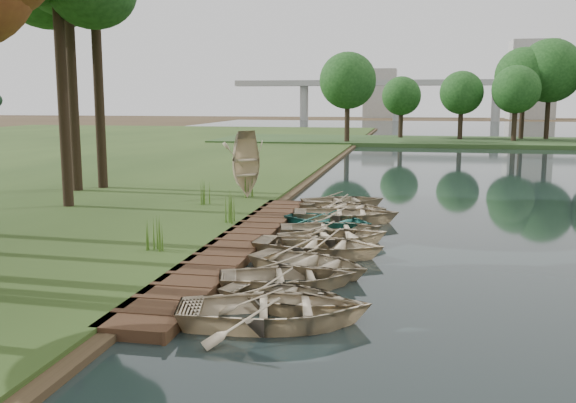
% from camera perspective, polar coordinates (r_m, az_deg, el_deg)
% --- Properties ---
extents(ground, '(300.00, 300.00, 0.00)m').
position_cam_1_polar(ground, '(19.71, 0.10, -4.48)').
color(ground, '#3D2F1D').
extents(boardwalk, '(1.60, 16.00, 0.30)m').
position_cam_1_polar(boardwalk, '(20.04, -4.41, -3.85)').
color(boardwalk, '#382415').
rests_on(boardwalk, ground).
extents(peninsula, '(50.00, 14.00, 0.45)m').
position_cam_1_polar(peninsula, '(69.09, 14.74, 5.15)').
color(peninsula, '#2B461F').
rests_on(peninsula, ground).
extents(far_trees, '(45.60, 5.60, 8.80)m').
position_cam_1_polar(far_trees, '(68.84, 12.13, 10.40)').
color(far_trees, black).
rests_on(far_trees, peninsula).
extents(bridge, '(95.90, 4.00, 8.60)m').
position_cam_1_polar(bridge, '(139.10, 14.88, 9.81)').
color(bridge, '#A5A5A0').
rests_on(bridge, ground).
extents(building_a, '(10.00, 8.00, 18.00)m').
position_cam_1_polar(building_a, '(161.04, 20.84, 10.07)').
color(building_a, '#A5A5A0').
rests_on(building_a, ground).
extents(building_b, '(8.00, 8.00, 12.00)m').
position_cam_1_polar(building_b, '(164.04, 8.18, 9.49)').
color(building_b, '#A5A5A0').
rests_on(building_b, ground).
extents(rowboat_0, '(4.53, 3.68, 0.83)m').
position_cam_1_polar(rowboat_0, '(13.25, -1.11, -9.24)').
color(rowboat_0, '#C3B08E').
rests_on(rowboat_0, water).
extents(rowboat_1, '(3.78, 3.19, 0.67)m').
position_cam_1_polar(rowboat_1, '(14.26, 0.07, -8.22)').
color(rowboat_1, '#C3B08E').
rests_on(rowboat_1, water).
extents(rowboat_2, '(3.92, 3.25, 0.70)m').
position_cam_1_polar(rowboat_2, '(15.78, 0.07, -6.44)').
color(rowboat_2, '#C3B08E').
rests_on(rowboat_2, water).
extents(rowboat_3, '(4.11, 3.58, 0.71)m').
position_cam_1_polar(rowboat_3, '(17.09, 1.90, -5.22)').
color(rowboat_3, '#C3B08E').
rests_on(rowboat_3, water).
extents(rowboat_4, '(4.07, 3.06, 0.80)m').
position_cam_1_polar(rowboat_4, '(18.88, 2.75, -3.70)').
color(rowboat_4, '#C3B08E').
rests_on(rowboat_4, water).
extents(rowboat_5, '(4.29, 3.77, 0.74)m').
position_cam_1_polar(rowboat_5, '(20.28, 4.15, -2.91)').
color(rowboat_5, '#C3B08E').
rests_on(rowboat_5, water).
extents(rowboat_6, '(3.89, 3.15, 0.71)m').
position_cam_1_polar(rowboat_6, '(21.56, 3.85, -2.22)').
color(rowboat_6, '#C3B08E').
rests_on(rowboat_6, water).
extents(rowboat_7, '(4.07, 3.57, 0.70)m').
position_cam_1_polar(rowboat_7, '(22.99, 3.70, -1.52)').
color(rowboat_7, '#2C7A6E').
rests_on(rowboat_7, water).
extents(rowboat_8, '(4.31, 3.34, 0.82)m').
position_cam_1_polar(rowboat_8, '(24.05, 5.19, -0.92)').
color(rowboat_8, '#C3B08E').
rests_on(rowboat_8, water).
extents(rowboat_9, '(4.10, 3.38, 0.74)m').
position_cam_1_polar(rowboat_9, '(25.73, 4.99, -0.35)').
color(rowboat_9, '#C3B08E').
rests_on(rowboat_9, water).
extents(rowboat_10, '(4.25, 3.66, 0.74)m').
position_cam_1_polar(rowboat_10, '(27.32, 4.97, 0.20)').
color(rowboat_10, '#C3B08E').
rests_on(rowboat_10, water).
extents(stored_rowboat, '(3.62, 3.56, 0.61)m').
position_cam_1_polar(stored_rowboat, '(28.40, -3.75, 0.94)').
color(stored_rowboat, '#C3B08E').
rests_on(stored_rowboat, bank).
extents(reeds_0, '(0.60, 0.60, 0.97)m').
position_cam_1_polar(reeds_0, '(18.91, -11.67, -2.82)').
color(reeds_0, '#3F661E').
rests_on(reeds_0, bank).
extents(reeds_1, '(0.60, 0.60, 1.07)m').
position_cam_1_polar(reeds_1, '(22.72, -5.05, -0.55)').
color(reeds_1, '#3F661E').
rests_on(reeds_1, bank).
extents(reeds_2, '(0.60, 0.60, 0.97)m').
position_cam_1_polar(reeds_2, '(26.78, -7.28, 0.77)').
color(reeds_2, '#3F661E').
rests_on(reeds_2, bank).
extents(reeds_3, '(0.60, 0.60, 0.98)m').
position_cam_1_polar(reeds_3, '(28.46, -3.68, 1.33)').
color(reeds_3, '#3F661E').
rests_on(reeds_3, bank).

